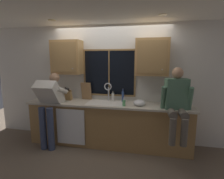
{
  "coord_description": "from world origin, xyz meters",
  "views": [
    {
      "loc": [
        0.8,
        -3.75,
        1.83
      ],
      "look_at": [
        0.09,
        -0.3,
        1.21
      ],
      "focal_mm": 28.03,
      "sensor_mm": 36.0,
      "label": 1
    }
  ],
  "objects_px": {
    "mixing_bowl": "(139,103)",
    "bottle_tall_clear": "(113,97)",
    "person_standing": "(50,102)",
    "knife_block": "(68,95)",
    "bottle_green_glass": "(123,96)",
    "soap_dispenser": "(124,103)",
    "person_sitting_on_counter": "(177,100)",
    "cutting_board": "(86,91)"
  },
  "relations": [
    {
      "from": "person_sitting_on_counter",
      "to": "mixing_bowl",
      "type": "xyz_separation_m",
      "value": [
        -0.66,
        0.2,
        -0.13
      ]
    },
    {
      "from": "knife_block",
      "to": "soap_dispenser",
      "type": "distance_m",
      "value": 1.3
    },
    {
      "from": "person_standing",
      "to": "mixing_bowl",
      "type": "bearing_deg",
      "value": 7.34
    },
    {
      "from": "mixing_bowl",
      "to": "soap_dispenser",
      "type": "bearing_deg",
      "value": -161.74
    },
    {
      "from": "knife_block",
      "to": "mixing_bowl",
      "type": "xyz_separation_m",
      "value": [
        1.57,
        -0.15,
        -0.06
      ]
    },
    {
      "from": "bottle_tall_clear",
      "to": "mixing_bowl",
      "type": "bearing_deg",
      "value": -22.36
    },
    {
      "from": "person_sitting_on_counter",
      "to": "bottle_tall_clear",
      "type": "xyz_separation_m",
      "value": [
        -1.25,
        0.44,
        -0.09
      ]
    },
    {
      "from": "soap_dispenser",
      "to": "bottle_green_glass",
      "type": "distance_m",
      "value": 0.36
    },
    {
      "from": "soap_dispenser",
      "to": "bottle_green_glass",
      "type": "relative_size",
      "value": 0.6
    },
    {
      "from": "soap_dispenser",
      "to": "bottle_tall_clear",
      "type": "height_order",
      "value": "bottle_tall_clear"
    },
    {
      "from": "bottle_green_glass",
      "to": "mixing_bowl",
      "type": "bearing_deg",
      "value": -34.85
    },
    {
      "from": "soap_dispenser",
      "to": "bottle_tall_clear",
      "type": "relative_size",
      "value": 0.76
    },
    {
      "from": "person_standing",
      "to": "knife_block",
      "type": "relative_size",
      "value": 4.78
    },
    {
      "from": "mixing_bowl",
      "to": "bottle_tall_clear",
      "type": "height_order",
      "value": "bottle_tall_clear"
    },
    {
      "from": "person_standing",
      "to": "person_sitting_on_counter",
      "type": "relative_size",
      "value": 1.22
    },
    {
      "from": "person_sitting_on_counter",
      "to": "mixing_bowl",
      "type": "distance_m",
      "value": 0.71
    },
    {
      "from": "soap_dispenser",
      "to": "bottle_tall_clear",
      "type": "bearing_deg",
      "value": 130.67
    },
    {
      "from": "mixing_bowl",
      "to": "soap_dispenser",
      "type": "height_order",
      "value": "soap_dispenser"
    },
    {
      "from": "knife_block",
      "to": "bottle_green_glass",
      "type": "xyz_separation_m",
      "value": [
        1.21,
        0.1,
        0.01
      ]
    },
    {
      "from": "person_sitting_on_counter",
      "to": "soap_dispenser",
      "type": "distance_m",
      "value": 0.97
    },
    {
      "from": "soap_dispenser",
      "to": "knife_block",
      "type": "bearing_deg",
      "value": 169.07
    },
    {
      "from": "person_standing",
      "to": "bottle_tall_clear",
      "type": "xyz_separation_m",
      "value": [
        1.23,
        0.47,
        0.06
      ]
    },
    {
      "from": "soap_dispenser",
      "to": "bottle_green_glass",
      "type": "bearing_deg",
      "value": 101.5
    },
    {
      "from": "mixing_bowl",
      "to": "bottle_green_glass",
      "type": "height_order",
      "value": "bottle_green_glass"
    },
    {
      "from": "knife_block",
      "to": "person_standing",
      "type": "bearing_deg",
      "value": -121.98
    },
    {
      "from": "mixing_bowl",
      "to": "knife_block",
      "type": "bearing_deg",
      "value": 174.54
    },
    {
      "from": "person_sitting_on_counter",
      "to": "mixing_bowl",
      "type": "height_order",
      "value": "person_sitting_on_counter"
    },
    {
      "from": "person_sitting_on_counter",
      "to": "cutting_board",
      "type": "relative_size",
      "value": 3.17
    },
    {
      "from": "knife_block",
      "to": "bottle_tall_clear",
      "type": "distance_m",
      "value": 1.0
    },
    {
      "from": "mixing_bowl",
      "to": "person_sitting_on_counter",
      "type": "bearing_deg",
      "value": -16.88
    },
    {
      "from": "knife_block",
      "to": "bottle_green_glass",
      "type": "relative_size",
      "value": 1.13
    },
    {
      "from": "bottle_green_glass",
      "to": "bottle_tall_clear",
      "type": "distance_m",
      "value": 0.22
    },
    {
      "from": "knife_block",
      "to": "bottle_tall_clear",
      "type": "relative_size",
      "value": 1.42
    },
    {
      "from": "mixing_bowl",
      "to": "bottle_green_glass",
      "type": "xyz_separation_m",
      "value": [
        -0.36,
        0.25,
        0.06
      ]
    },
    {
      "from": "person_standing",
      "to": "soap_dispenser",
      "type": "height_order",
      "value": "person_standing"
    },
    {
      "from": "bottle_green_glass",
      "to": "knife_block",
      "type": "bearing_deg",
      "value": -175.12
    },
    {
      "from": "knife_block",
      "to": "cutting_board",
      "type": "xyz_separation_m",
      "value": [
        0.37,
        0.13,
        0.09
      ]
    },
    {
      "from": "knife_block",
      "to": "person_sitting_on_counter",
      "type": "bearing_deg",
      "value": -8.94
    },
    {
      "from": "bottle_green_glass",
      "to": "soap_dispenser",
      "type": "bearing_deg",
      "value": -78.5
    },
    {
      "from": "mixing_bowl",
      "to": "bottle_tall_clear",
      "type": "bearing_deg",
      "value": 157.64
    },
    {
      "from": "person_standing",
      "to": "bottle_tall_clear",
      "type": "bearing_deg",
      "value": 21.01
    },
    {
      "from": "person_sitting_on_counter",
      "to": "bottle_tall_clear",
      "type": "bearing_deg",
      "value": 160.52
    }
  ]
}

